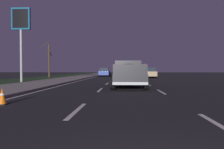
{
  "coord_description": "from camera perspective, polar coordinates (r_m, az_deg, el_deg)",
  "views": [
    {
      "loc": [
        -1.22,
        0.38,
        1.22
      ],
      "look_at": [
        12.61,
        1.11,
        0.9
      ],
      "focal_mm": 32.63,
      "sensor_mm": 36.0,
      "label": 1
    }
  ],
  "objects": [
    {
      "name": "sedan_blue",
      "position": [
        37.49,
        -2.12,
        0.66
      ],
      "size": [
        4.41,
        2.03,
        1.54
      ],
      "color": "navy",
      "rests_on": "ground"
    },
    {
      "name": "sedan_tan",
      "position": [
        31.14,
        10.29,
        0.51
      ],
      "size": [
        4.41,
        2.04,
        1.54
      ],
      "color": "#9E845B",
      "rests_on": "ground"
    },
    {
      "name": "gas_price_sign",
      "position": [
        22.91,
        -24.17,
        12.3
      ],
      "size": [
        0.27,
        1.9,
        7.45
      ],
      "color": "#99999E",
      "rests_on": "ground"
    },
    {
      "name": "lane_markings",
      "position": [
        31.76,
        -1.76,
        -0.86
      ],
      "size": [
        108.0,
        7.04,
        0.01
      ],
      "color": "silver",
      "rests_on": "ground"
    },
    {
      "name": "sidewalk_shoulder",
      "position": [
        29.11,
        -11.03,
        -0.98
      ],
      "size": [
        108.0,
        4.0,
        0.12
      ],
      "primitive_type": "cube",
      "color": "gray",
      "rests_on": "ground"
    },
    {
      "name": "ground",
      "position": [
        28.25,
        3.79,
        -1.15
      ],
      "size": [
        144.0,
        144.0,
        0.0
      ],
      "primitive_type": "plane",
      "color": "black"
    },
    {
      "name": "traffic_cone_near",
      "position": [
        8.16,
        -28.4,
        -5.44
      ],
      "size": [
        0.36,
        0.36,
        0.58
      ],
      "color": "black",
      "rests_on": "ground"
    },
    {
      "name": "pickup_truck",
      "position": [
        14.17,
        4.55,
        0.35
      ],
      "size": [
        5.45,
        2.34,
        1.87
      ],
      "color": "#232328",
      "rests_on": "ground"
    },
    {
      "name": "bare_tree_far",
      "position": [
        34.61,
        -17.26,
        4.01
      ],
      "size": [
        1.31,
        1.39,
        5.91
      ],
      "color": "#423323",
      "rests_on": "ground"
    },
    {
      "name": "grass_verge",
      "position": [
        30.72,
        -20.12,
        -1.02
      ],
      "size": [
        108.0,
        6.0,
        0.01
      ],
      "primitive_type": "cube",
      "color": "#1E3819",
      "rests_on": "ground"
    },
    {
      "name": "sedan_black",
      "position": [
        23.69,
        4.33,
        0.27
      ],
      "size": [
        4.44,
        2.09,
        1.54
      ],
      "color": "black",
      "rests_on": "ground"
    }
  ]
}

